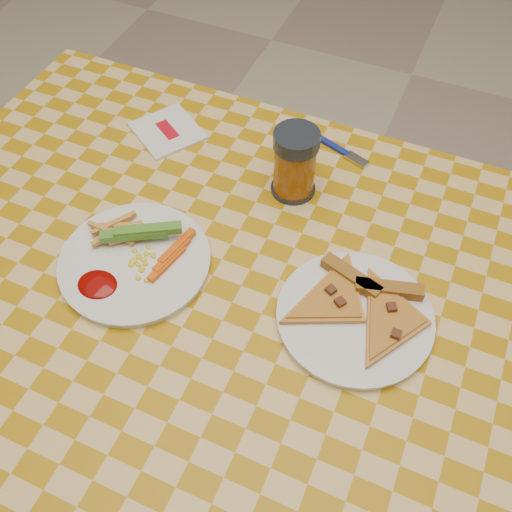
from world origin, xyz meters
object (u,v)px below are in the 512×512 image
object	(u,v)px
plate_left	(135,262)
table	(242,310)
plate_right	(354,317)
drink_glass	(295,164)

from	to	relation	value
plate_left	table	bearing A→B (deg)	10.00
table	plate_right	size ratio (longest dim) A/B	5.41
drink_glass	plate_right	bearing A→B (deg)	-49.69
table	drink_glass	distance (m)	0.27
plate_left	drink_glass	xyz separation A→B (m)	(0.18, 0.26, 0.06)
plate_right	drink_glass	size ratio (longest dim) A/B	1.80
table	plate_right	distance (m)	0.20
table	plate_left	bearing A→B (deg)	-170.00
table	plate_left	distance (m)	0.20
plate_right	plate_left	bearing A→B (deg)	-173.18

